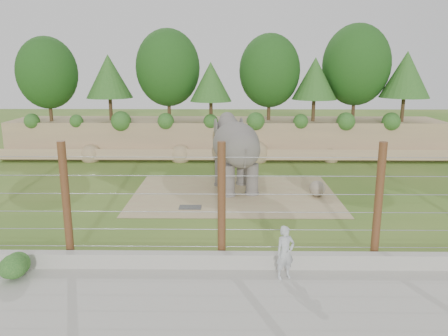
{
  "coord_description": "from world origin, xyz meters",
  "views": [
    {
      "loc": [
        0.23,
        -17.81,
        6.34
      ],
      "look_at": [
        0.0,
        2.0,
        1.6
      ],
      "focal_mm": 35.0,
      "sensor_mm": 36.0,
      "label": 1
    }
  ],
  "objects_px": {
    "stone_ball": "(317,189)",
    "zookeeper": "(285,253)",
    "elephant": "(236,155)",
    "barrier_fence": "(222,203)"
  },
  "relations": [
    {
      "from": "elephant",
      "to": "barrier_fence",
      "type": "distance_m",
      "value": 8.36
    },
    {
      "from": "stone_ball",
      "to": "zookeeper",
      "type": "xyz_separation_m",
      "value": [
        -2.61,
        -8.39,
        0.43
      ]
    },
    {
      "from": "stone_ball",
      "to": "zookeeper",
      "type": "distance_m",
      "value": 8.79
    },
    {
      "from": "stone_ball",
      "to": "barrier_fence",
      "type": "relative_size",
      "value": 0.04
    },
    {
      "from": "elephant",
      "to": "stone_ball",
      "type": "relative_size",
      "value": 5.84
    },
    {
      "from": "elephant",
      "to": "barrier_fence",
      "type": "xyz_separation_m",
      "value": [
        -0.58,
        -8.34,
        0.15
      ]
    },
    {
      "from": "elephant",
      "to": "zookeeper",
      "type": "relative_size",
      "value": 2.76
    },
    {
      "from": "barrier_fence",
      "to": "zookeeper",
      "type": "relative_size",
      "value": 12.27
    },
    {
      "from": "elephant",
      "to": "stone_ball",
      "type": "height_order",
      "value": "elephant"
    },
    {
      "from": "elephant",
      "to": "stone_ball",
      "type": "distance_m",
      "value": 4.36
    }
  ]
}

